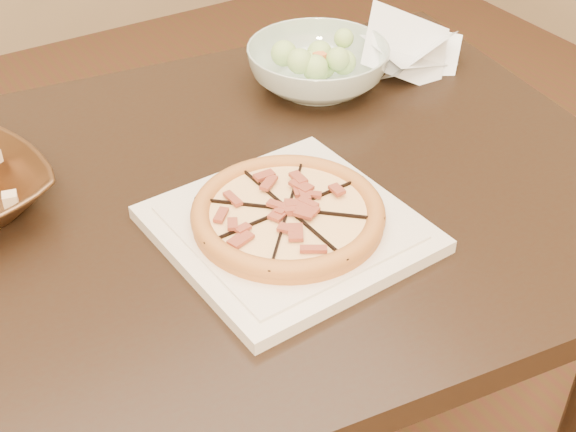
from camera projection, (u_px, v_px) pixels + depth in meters
name	position (u px, v px, depth m)	size (l,w,h in m)	color
floor	(247.00, 416.00, 1.73)	(4.00, 4.00, 0.02)	#4F291D
dining_table	(185.00, 270.00, 1.14)	(1.38, 0.98, 0.75)	black
plate	(288.00, 228.00, 1.01)	(0.31, 0.31, 0.02)	beige
pizza	(288.00, 214.00, 1.00)	(0.24, 0.24, 0.03)	#B1702A
salad_bowl	(318.00, 67.00, 1.31)	(0.23, 0.23, 0.07)	#B7CBBF
salad	(319.00, 37.00, 1.28)	(0.09, 0.12, 0.04)	#B6E98B
cling_film	(414.00, 58.00, 1.36)	(0.14, 0.12, 0.05)	white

